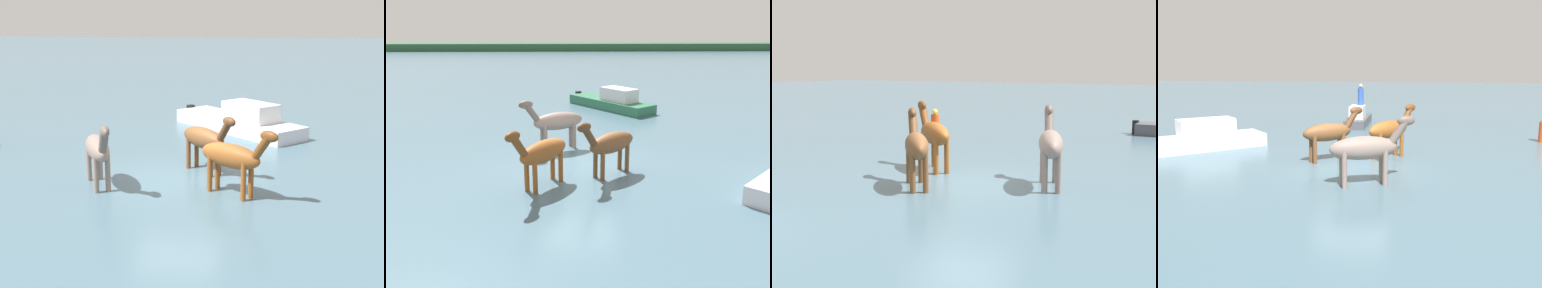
{
  "view_description": "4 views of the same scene",
  "coord_description": "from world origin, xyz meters",
  "views": [
    {
      "loc": [
        -15.47,
        -2.14,
        4.89
      ],
      "look_at": [
        -0.02,
        -0.47,
        1.09
      ],
      "focal_mm": 53.06,
      "sensor_mm": 36.0,
      "label": 1
    },
    {
      "loc": [
        -0.46,
        -12.89,
        4.64
      ],
      "look_at": [
        -0.03,
        0.58,
        0.63
      ],
      "focal_mm": 38.52,
      "sensor_mm": 36.0,
      "label": 2
    },
    {
      "loc": [
        11.36,
        6.97,
        2.96
      ],
      "look_at": [
        0.05,
        0.07,
        1.03
      ],
      "focal_mm": 50.09,
      "sensor_mm": 36.0,
      "label": 3
    },
    {
      "loc": [
        -2.35,
        13.08,
        3.31
      ],
      "look_at": [
        0.05,
        -0.08,
        0.77
      ],
      "focal_mm": 38.14,
      "sensor_mm": 36.0,
      "label": 4
    }
  ],
  "objects": [
    {
      "name": "boat_dinghy_port",
      "position": [
        2.13,
        9.54,
        0.32
      ],
      "size": [
        4.49,
        5.17,
        1.36
      ],
      "rotation": [
        0.0,
        0.0,
        5.37
      ],
      "color": "#2D6B4C",
      "rests_on": "ground_plane"
    },
    {
      "name": "ground_plane",
      "position": [
        0.0,
        0.0,
        0.0
      ],
      "size": [
        151.89,
        151.89,
        0.0
      ],
      "primitive_type": "plane",
      "color": "#476675"
    },
    {
      "name": "horse_chestnut_trailing",
      "position": [
        -1.14,
        -1.67,
        1.06
      ],
      "size": [
        1.81,
        2.19,
        1.92
      ],
      "rotation": [
        0.0,
        0.0,
        4.06
      ],
      "color": "brown",
      "rests_on": "ground_plane"
    },
    {
      "name": "horse_dun_straggler",
      "position": [
        0.91,
        -0.77,
        1.04
      ],
      "size": [
        2.06,
        1.88,
        1.88
      ],
      "rotation": [
        0.0,
        0.0,
        3.86
      ],
      "color": "brown",
      "rests_on": "ground_plane"
    },
    {
      "name": "horse_gray_outer",
      "position": [
        -0.81,
        2.04,
        1.08
      ],
      "size": [
        2.44,
        1.43,
        1.96
      ],
      "rotation": [
        0.0,
        0.0,
        3.58
      ],
      "color": "gray",
      "rests_on": "ground_plane"
    },
    {
      "name": "distant_shoreline",
      "position": [
        0.0,
        58.66,
        0.0
      ],
      "size": [
        136.71,
        6.0,
        2.4
      ],
      "primitive_type": "cube",
      "color": "#2E5737",
      "rests_on": "ground_plane"
    }
  ]
}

